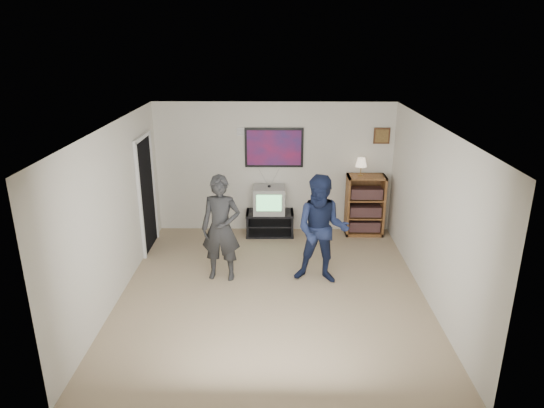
{
  "coord_description": "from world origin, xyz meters",
  "views": [
    {
      "loc": [
        0.07,
        -6.43,
        3.66
      ],
      "look_at": [
        -0.02,
        0.71,
        1.15
      ],
      "focal_mm": 32.0,
      "sensor_mm": 36.0,
      "label": 1
    }
  ],
  "objects_px": {
    "media_stand": "(270,223)",
    "person_short": "(322,230)",
    "bookshelf": "(365,205)",
    "person_tall": "(221,228)",
    "crt_television": "(269,200)"
  },
  "relations": [
    {
      "from": "crt_television",
      "to": "person_short",
      "type": "relative_size",
      "value": 0.35
    },
    {
      "from": "crt_television",
      "to": "person_tall",
      "type": "height_order",
      "value": "person_tall"
    },
    {
      "from": "crt_television",
      "to": "media_stand",
      "type": "bearing_deg",
      "value": -0.39
    },
    {
      "from": "bookshelf",
      "to": "person_short",
      "type": "height_order",
      "value": "person_short"
    },
    {
      "from": "crt_television",
      "to": "person_tall",
      "type": "relative_size",
      "value": 0.35
    },
    {
      "from": "person_tall",
      "to": "media_stand",
      "type": "bearing_deg",
      "value": 73.81
    },
    {
      "from": "bookshelf",
      "to": "crt_television",
      "type": "bearing_deg",
      "value": -178.43
    },
    {
      "from": "media_stand",
      "to": "person_tall",
      "type": "distance_m",
      "value": 2.01
    },
    {
      "from": "person_tall",
      "to": "person_short",
      "type": "distance_m",
      "value": 1.54
    },
    {
      "from": "media_stand",
      "to": "person_short",
      "type": "bearing_deg",
      "value": -67.1
    },
    {
      "from": "person_short",
      "to": "bookshelf",
      "type": "bearing_deg",
      "value": 72.55
    },
    {
      "from": "crt_television",
      "to": "person_short",
      "type": "xyz_separation_m",
      "value": [
        0.83,
        -1.86,
        0.15
      ]
    },
    {
      "from": "crt_television",
      "to": "bookshelf",
      "type": "xyz_separation_m",
      "value": [
        1.82,
        0.05,
        -0.12
      ]
    },
    {
      "from": "media_stand",
      "to": "person_short",
      "type": "xyz_separation_m",
      "value": [
        0.82,
        -1.86,
        0.63
      ]
    },
    {
      "from": "bookshelf",
      "to": "person_short",
      "type": "distance_m",
      "value": 2.17
    }
  ]
}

